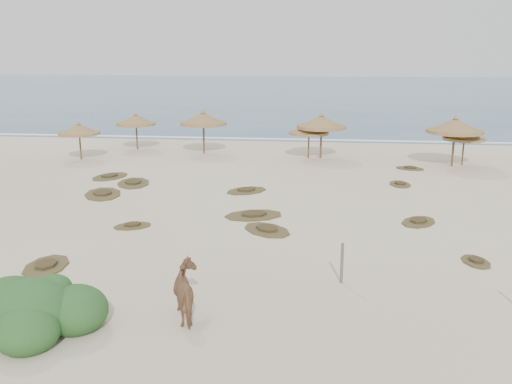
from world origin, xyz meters
TOP-DOWN VIEW (x-y plane):
  - ground at (0.00, 0.00)m, footprint 160.00×160.00m
  - ocean at (0.00, 75.00)m, footprint 200.00×100.00m
  - foam_line at (0.00, 26.00)m, footprint 70.00×0.60m
  - palapa_0 at (-10.80, 20.37)m, footprint 3.53×3.53m
  - palapa_1 at (-13.27, 16.23)m, footprint 3.26×3.26m
  - palapa_2 at (-5.69, 19.30)m, footprint 4.00×4.00m
  - palapa_3 at (2.34, 18.42)m, footprint 3.75×3.75m
  - palapa_4 at (1.54, 18.34)m, footprint 3.26×3.26m
  - palapa_5 at (10.40, 16.62)m, footprint 3.58×3.58m
  - palapa_6 at (11.12, 17.11)m, footprint 2.66×2.66m
  - horse at (-1.12, -5.05)m, footprint 1.46×1.94m
  - fence_post_near at (3.06, -2.19)m, footprint 0.13×0.13m
  - bush at (-4.93, -6.19)m, footprint 3.62×3.19m
  - scrub_1 at (-8.42, 7.49)m, footprint 2.60×3.18m
  - scrub_2 at (-5.27, 2.61)m, footprint 1.83×1.60m
  - scrub_3 at (-0.51, 4.68)m, footprint 3.02×2.52m
  - scrub_4 at (6.48, 4.49)m, footprint 2.08×2.28m
  - scrub_6 at (-9.49, 11.33)m, footprint 2.34×2.80m
  - scrub_7 at (6.60, 11.29)m, footprint 1.24×1.78m
  - scrub_9 at (0.26, 2.71)m, footprint 2.66×2.68m
  - scrub_10 at (7.73, 15.52)m, footprint 1.98×1.63m
  - scrub_11 at (-6.73, -2.00)m, footprint 1.54×2.24m
  - scrub_12 at (7.70, 0.05)m, footprint 1.12×1.50m
  - scrub_13 at (-1.39, 8.98)m, footprint 2.63×2.54m
  - scrub_14 at (-7.66, 9.94)m, footprint 2.32×2.98m

SIDE VIEW (x-z plane):
  - ground at x=0.00m, z-range 0.00..0.00m
  - ocean at x=0.00m, z-range 0.00..0.01m
  - foam_line at x=0.00m, z-range 0.00..0.01m
  - scrub_4 at x=6.48m, z-range -0.03..0.13m
  - scrub_10 at x=7.73m, z-range -0.03..0.13m
  - scrub_2 at x=-5.27m, z-range -0.03..0.13m
  - scrub_6 at x=-9.49m, z-range -0.03..0.13m
  - scrub_11 at x=-6.73m, z-range -0.03..0.13m
  - scrub_12 at x=7.70m, z-range -0.03..0.13m
  - scrub_13 at x=-1.39m, z-range -0.03..0.13m
  - scrub_14 at x=-7.66m, z-range -0.03..0.13m
  - scrub_1 at x=-8.42m, z-range -0.03..0.13m
  - scrub_3 at x=-0.51m, z-range -0.03..0.13m
  - scrub_7 at x=6.60m, z-range -0.03..0.13m
  - scrub_9 at x=0.26m, z-range -0.03..0.13m
  - bush at x=-4.93m, z-range -0.28..1.34m
  - fence_post_near at x=3.06m, z-range 0.00..1.31m
  - horse at x=-1.12m, z-range 0.00..1.49m
  - palapa_6 at x=11.12m, z-range 0.67..3.09m
  - palapa_4 at x=1.54m, z-range 0.68..3.13m
  - palapa_1 at x=-13.27m, z-range 0.69..3.19m
  - palapa_0 at x=-10.80m, z-range 0.74..3.40m
  - palapa_3 at x=2.34m, z-range 0.84..3.87m
  - palapa_2 at x=-5.69m, z-range 0.84..3.87m
  - palapa_5 at x=10.40m, z-range 0.88..4.06m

